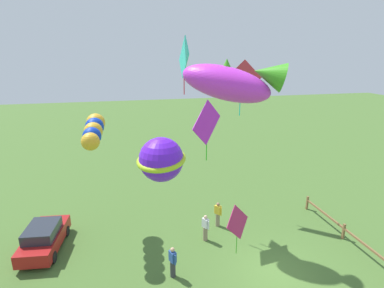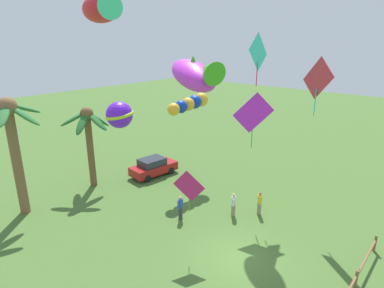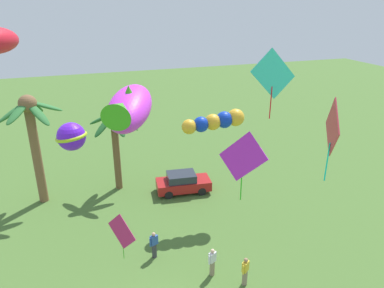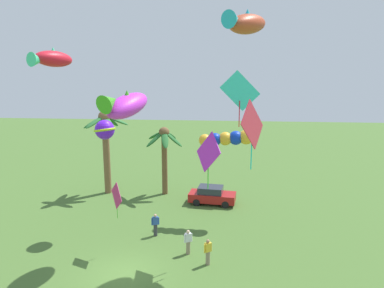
{
  "view_description": "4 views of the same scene",
  "coord_description": "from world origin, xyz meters",
  "px_view_note": "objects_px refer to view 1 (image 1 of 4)",
  "views": [
    {
      "loc": [
        -11.11,
        6.81,
        10.25
      ],
      "look_at": [
        2.79,
        3.57,
        6.0
      ],
      "focal_mm": 28.3,
      "sensor_mm": 36.0,
      "label": 1
    },
    {
      "loc": [
        -12.22,
        -7.31,
        10.84
      ],
      "look_at": [
        1.46,
        4.45,
        4.97
      ],
      "focal_mm": 30.14,
      "sensor_mm": 36.0,
      "label": 2
    },
    {
      "loc": [
        -2.31,
        -11.09,
        13.27
      ],
      "look_at": [
        2.49,
        3.16,
        7.2
      ],
      "focal_mm": 33.9,
      "sensor_mm": 36.0,
      "label": 3
    },
    {
      "loc": [
        5.54,
        -18.38,
        11.5
      ],
      "look_at": [
        3.56,
        3.55,
        6.83
      ],
      "focal_mm": 34.56,
      "sensor_mm": 36.0,
      "label": 4
    }
  ],
  "objects_px": {
    "kite_tube_5": "(94,130)",
    "kite_diamond_7": "(241,81)",
    "kite_ball_4": "(161,159)",
    "parked_car_0": "(44,237)",
    "spectator_2": "(218,214)",
    "kite_fish_1": "(232,82)",
    "spectator_1": "(173,262)",
    "spectator_0": "(205,228)",
    "kite_diamond_2": "(207,123)",
    "kite_diamond_3": "(184,58)",
    "kite_diamond_8": "(238,223)"
  },
  "relations": [
    {
      "from": "kite_tube_5",
      "to": "kite_diamond_7",
      "type": "relative_size",
      "value": 1.15
    },
    {
      "from": "kite_ball_4",
      "to": "kite_diamond_7",
      "type": "xyz_separation_m",
      "value": [
        9.48,
        -6.29,
        1.41
      ]
    },
    {
      "from": "parked_car_0",
      "to": "kite_ball_4",
      "type": "height_order",
      "value": "kite_ball_4"
    },
    {
      "from": "spectator_2",
      "to": "kite_diamond_7",
      "type": "distance_m",
      "value": 8.38
    },
    {
      "from": "kite_fish_1",
      "to": "kite_tube_5",
      "type": "distance_m",
      "value": 8.84
    },
    {
      "from": "spectator_1",
      "to": "spectator_2",
      "type": "height_order",
      "value": "same"
    },
    {
      "from": "spectator_0",
      "to": "kite_diamond_2",
      "type": "distance_m",
      "value": 5.91
    },
    {
      "from": "spectator_1",
      "to": "kite_diamond_3",
      "type": "distance_m",
      "value": 10.86
    },
    {
      "from": "kite_diamond_2",
      "to": "kite_ball_4",
      "type": "bearing_deg",
      "value": 154.35
    },
    {
      "from": "spectator_0",
      "to": "spectator_1",
      "type": "distance_m",
      "value": 3.4
    },
    {
      "from": "spectator_1",
      "to": "kite_diamond_7",
      "type": "relative_size",
      "value": 0.46
    },
    {
      "from": "kite_fish_1",
      "to": "kite_diamond_7",
      "type": "height_order",
      "value": "kite_fish_1"
    },
    {
      "from": "spectator_1",
      "to": "kite_fish_1",
      "type": "relative_size",
      "value": 0.38
    },
    {
      "from": "kite_fish_1",
      "to": "kite_diamond_3",
      "type": "distance_m",
      "value": 6.72
    },
    {
      "from": "kite_diamond_2",
      "to": "kite_tube_5",
      "type": "bearing_deg",
      "value": 79.1
    },
    {
      "from": "kite_ball_4",
      "to": "kite_diamond_8",
      "type": "height_order",
      "value": "kite_ball_4"
    },
    {
      "from": "kite_ball_4",
      "to": "kite_diamond_7",
      "type": "distance_m",
      "value": 11.46
    },
    {
      "from": "spectator_1",
      "to": "kite_tube_5",
      "type": "distance_m",
      "value": 8.09
    },
    {
      "from": "parked_car_0",
      "to": "kite_tube_5",
      "type": "distance_m",
      "value": 6.38
    },
    {
      "from": "kite_diamond_3",
      "to": "kite_tube_5",
      "type": "bearing_deg",
      "value": 96.29
    },
    {
      "from": "spectator_0",
      "to": "spectator_1",
      "type": "relative_size",
      "value": 1.0
    },
    {
      "from": "parked_car_0",
      "to": "spectator_2",
      "type": "distance_m",
      "value": 9.88
    },
    {
      "from": "kite_ball_4",
      "to": "kite_diamond_7",
      "type": "height_order",
      "value": "kite_diamond_7"
    },
    {
      "from": "kite_fish_1",
      "to": "kite_ball_4",
      "type": "relative_size",
      "value": 2.02
    },
    {
      "from": "spectator_2",
      "to": "kite_ball_4",
      "type": "height_order",
      "value": "kite_ball_4"
    },
    {
      "from": "kite_diamond_2",
      "to": "kite_diamond_3",
      "type": "height_order",
      "value": "kite_diamond_3"
    },
    {
      "from": "kite_fish_1",
      "to": "kite_tube_5",
      "type": "bearing_deg",
      "value": 42.91
    },
    {
      "from": "spectator_1",
      "to": "kite_tube_5",
      "type": "bearing_deg",
      "value": 35.33
    },
    {
      "from": "kite_diamond_7",
      "to": "spectator_0",
      "type": "bearing_deg",
      "value": 137.56
    },
    {
      "from": "spectator_2",
      "to": "kite_tube_5",
      "type": "height_order",
      "value": "kite_tube_5"
    },
    {
      "from": "kite_ball_4",
      "to": "kite_diamond_8",
      "type": "relative_size",
      "value": 0.91
    },
    {
      "from": "spectator_1",
      "to": "kite_ball_4",
      "type": "bearing_deg",
      "value": 166.83
    },
    {
      "from": "kite_diamond_7",
      "to": "kite_diamond_2",
      "type": "bearing_deg",
      "value": 128.55
    },
    {
      "from": "kite_diamond_2",
      "to": "kite_diamond_3",
      "type": "bearing_deg",
      "value": 27.37
    },
    {
      "from": "kite_diamond_2",
      "to": "kite_tube_5",
      "type": "xyz_separation_m",
      "value": [
        1.18,
        6.11,
        -0.33
      ]
    },
    {
      "from": "spectator_1",
      "to": "kite_diamond_7",
      "type": "height_order",
      "value": "kite_diamond_7"
    },
    {
      "from": "kite_diamond_3",
      "to": "kite_tube_5",
      "type": "distance_m",
      "value": 6.46
    },
    {
      "from": "kite_fish_1",
      "to": "kite_diamond_7",
      "type": "xyz_separation_m",
      "value": [
        7.16,
        -3.27,
        -0.62
      ]
    },
    {
      "from": "spectator_1",
      "to": "kite_fish_1",
      "type": "distance_m",
      "value": 8.82
    },
    {
      "from": "kite_diamond_3",
      "to": "kite_diamond_2",
      "type": "bearing_deg",
      "value": -152.63
    },
    {
      "from": "parked_car_0",
      "to": "kite_ball_4",
      "type": "distance_m",
      "value": 11.17
    },
    {
      "from": "kite_diamond_3",
      "to": "kite_diamond_8",
      "type": "xyz_separation_m",
      "value": [
        -7.35,
        -0.65,
        -6.35
      ]
    },
    {
      "from": "spectator_0",
      "to": "spectator_2",
      "type": "xyz_separation_m",
      "value": [
        1.28,
        -1.15,
        0.0
      ]
    },
    {
      "from": "kite_ball_4",
      "to": "kite_tube_5",
      "type": "relative_size",
      "value": 0.52
    },
    {
      "from": "parked_car_0",
      "to": "spectator_2",
      "type": "xyz_separation_m",
      "value": [
        0.14,
        -9.88,
        0.06
      ]
    },
    {
      "from": "spectator_2",
      "to": "kite_diamond_3",
      "type": "xyz_separation_m",
      "value": [
        1.68,
        1.72,
        9.23
      ]
    },
    {
      "from": "parked_car_0",
      "to": "kite_ball_4",
      "type": "relative_size",
      "value": 1.96
    },
    {
      "from": "spectator_0",
      "to": "kite_fish_1",
      "type": "height_order",
      "value": "kite_fish_1"
    },
    {
      "from": "kite_ball_4",
      "to": "kite_diamond_8",
      "type": "distance_m",
      "value": 5.06
    },
    {
      "from": "kite_diamond_2",
      "to": "kite_diamond_3",
      "type": "relative_size",
      "value": 1.05
    }
  ]
}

